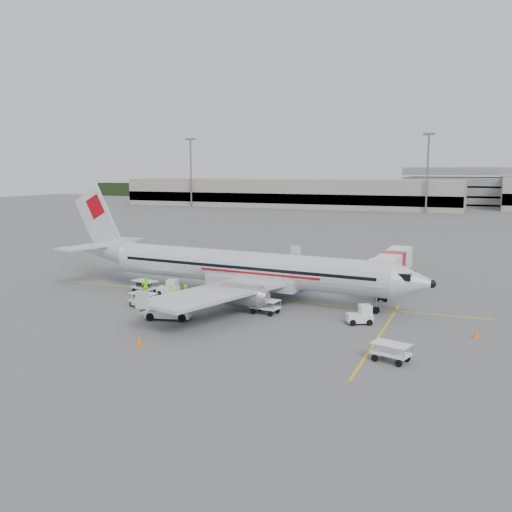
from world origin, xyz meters
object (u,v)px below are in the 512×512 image
(tug_fore, at_px, (360,315))
(tug_mid, at_px, (175,303))
(jet_bridge, at_px, (393,271))
(aircraft, at_px, (246,246))
(tug_aft, at_px, (168,287))
(belt_loader, at_px, (168,303))

(tug_fore, xyz_separation_m, tug_mid, (-15.55, -2.45, 0.11))
(jet_bridge, xyz_separation_m, tug_fore, (-0.43, -14.11, -1.20))
(aircraft, height_order, jet_bridge, aircraft)
(aircraft, xyz_separation_m, tug_fore, (11.94, -4.86, -4.38))
(aircraft, height_order, tug_mid, aircraft)
(jet_bridge, relative_size, tug_mid, 6.58)
(aircraft, height_order, tug_aft, aircraft)
(tug_fore, bearing_deg, belt_loader, 169.80)
(belt_loader, bearing_deg, aircraft, 57.39)
(tug_fore, bearing_deg, aircraft, 131.15)
(jet_bridge, distance_m, tug_mid, 23.04)
(tug_fore, relative_size, tug_aft, 0.96)
(tug_mid, xyz_separation_m, tug_aft, (-4.09, 5.80, -0.08))
(tug_aft, bearing_deg, belt_loader, -64.88)
(belt_loader, bearing_deg, tug_fore, 1.99)
(jet_bridge, relative_size, belt_loader, 3.03)
(tug_mid, bearing_deg, aircraft, 75.09)
(belt_loader, height_order, tug_aft, belt_loader)
(belt_loader, xyz_separation_m, tug_mid, (-0.56, 1.99, -0.46))
(tug_fore, bearing_deg, tug_aft, 143.60)
(belt_loader, relative_size, tug_mid, 2.17)
(aircraft, xyz_separation_m, tug_aft, (-7.70, -1.51, -4.35))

